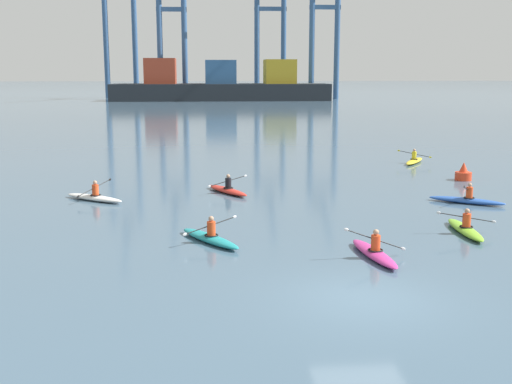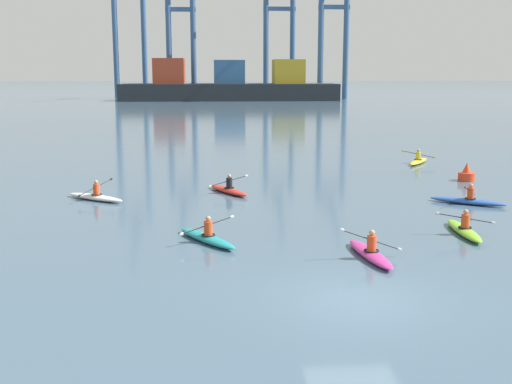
{
  "view_description": "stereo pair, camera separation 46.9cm",
  "coord_description": "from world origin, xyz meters",
  "px_view_note": "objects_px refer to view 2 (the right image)",
  "views": [
    {
      "loc": [
        -4.14,
        -15.65,
        5.88
      ],
      "look_at": [
        -1.88,
        12.2,
        0.6
      ],
      "focal_mm": 44.69,
      "sensor_mm": 36.0,
      "label": 1
    },
    {
      "loc": [
        -3.67,
        -15.68,
        5.88
      ],
      "look_at": [
        -1.88,
        12.2,
        0.6
      ],
      "focal_mm": 44.69,
      "sensor_mm": 36.0,
      "label": 2
    }
  ],
  "objects_px": {
    "kayak_red": "(228,190)",
    "kayak_teal": "(207,237)",
    "gantry_crane_west_mid": "(181,25)",
    "kayak_lime": "(464,229)",
    "gantry_crane_east": "(334,26)",
    "kayak_magenta": "(370,253)",
    "kayak_white": "(95,196)",
    "kayak_blue": "(468,200)",
    "gantry_crane_east_mid": "(279,26)",
    "channel_buoy": "(467,174)",
    "kayak_yellow": "(418,161)",
    "gantry_crane_west": "(129,10)",
    "container_barge": "(229,86)"
  },
  "relations": [
    {
      "from": "kayak_lime",
      "to": "kayak_white",
      "type": "xyz_separation_m",
      "value": [
        -14.72,
        7.28,
        0.0
      ]
    },
    {
      "from": "gantry_crane_east_mid",
      "to": "kayak_magenta",
      "type": "relative_size",
      "value": 9.48
    },
    {
      "from": "kayak_white",
      "to": "kayak_blue",
      "type": "height_order",
      "value": "kayak_blue"
    },
    {
      "from": "channel_buoy",
      "to": "kayak_yellow",
      "type": "distance_m",
      "value": 6.77
    },
    {
      "from": "gantry_crane_west_mid",
      "to": "gantry_crane_east_mid",
      "type": "distance_m",
      "value": 24.06
    },
    {
      "from": "kayak_lime",
      "to": "kayak_blue",
      "type": "xyz_separation_m",
      "value": [
        2.26,
        5.26,
        0.0
      ]
    },
    {
      "from": "gantry_crane_east",
      "to": "kayak_lime",
      "type": "xyz_separation_m",
      "value": [
        -16.79,
        -118.12,
        -15.54
      ]
    },
    {
      "from": "gantry_crane_west_mid",
      "to": "kayak_teal",
      "type": "xyz_separation_m",
      "value": [
        6.77,
        -118.77,
        -15.46
      ]
    },
    {
      "from": "gantry_crane_east_mid",
      "to": "gantry_crane_west_mid",
      "type": "bearing_deg",
      "value": -156.83
    },
    {
      "from": "channel_buoy",
      "to": "container_barge",
      "type": "bearing_deg",
      "value": 96.07
    },
    {
      "from": "gantry_crane_west_mid",
      "to": "kayak_white",
      "type": "distance_m",
      "value": 112.07
    },
    {
      "from": "kayak_yellow",
      "to": "kayak_red",
      "type": "bearing_deg",
      "value": -142.95
    },
    {
      "from": "channel_buoy",
      "to": "kayak_magenta",
      "type": "bearing_deg",
      "value": -121.78
    },
    {
      "from": "gantry_crane_west_mid",
      "to": "kayak_red",
      "type": "relative_size",
      "value": 9.35
    },
    {
      "from": "gantry_crane_west",
      "to": "kayak_teal",
      "type": "xyz_separation_m",
      "value": [
        18.75,
        -127.44,
        -19.28
      ]
    },
    {
      "from": "gantry_crane_west",
      "to": "kayak_white",
      "type": "distance_m",
      "value": 121.95
    },
    {
      "from": "kayak_lime",
      "to": "kayak_blue",
      "type": "height_order",
      "value": "kayak_blue"
    },
    {
      "from": "gantry_crane_east",
      "to": "kayak_magenta",
      "type": "height_order",
      "value": "gantry_crane_east"
    },
    {
      "from": "kayak_blue",
      "to": "kayak_lime",
      "type": "bearing_deg",
      "value": -113.29
    },
    {
      "from": "kayak_red",
      "to": "kayak_lime",
      "type": "relative_size",
      "value": 0.95
    },
    {
      "from": "kayak_red",
      "to": "gantry_crane_east",
      "type": "bearing_deg",
      "value": 76.99
    },
    {
      "from": "channel_buoy",
      "to": "gantry_crane_west",
      "type": "bearing_deg",
      "value": 105.86
    },
    {
      "from": "kayak_blue",
      "to": "kayak_magenta",
      "type": "relative_size",
      "value": 0.91
    },
    {
      "from": "gantry_crane_west_mid",
      "to": "kayak_lime",
      "type": "distance_m",
      "value": 120.38
    },
    {
      "from": "gantry_crane_west_mid",
      "to": "kayak_blue",
      "type": "bearing_deg",
      "value": -80.72
    },
    {
      "from": "gantry_crane_west_mid",
      "to": "kayak_red",
      "type": "height_order",
      "value": "gantry_crane_west_mid"
    },
    {
      "from": "container_barge",
      "to": "kayak_teal",
      "type": "distance_m",
      "value": 113.01
    },
    {
      "from": "gantry_crane_west",
      "to": "kayak_teal",
      "type": "bearing_deg",
      "value": -81.63
    },
    {
      "from": "container_barge",
      "to": "gantry_crane_east_mid",
      "type": "relative_size",
      "value": 1.38
    },
    {
      "from": "kayak_white",
      "to": "kayak_red",
      "type": "bearing_deg",
      "value": 12.47
    },
    {
      "from": "kayak_red",
      "to": "kayak_magenta",
      "type": "xyz_separation_m",
      "value": [
        4.31,
        -11.47,
        -0.0
      ]
    },
    {
      "from": "channel_buoy",
      "to": "kayak_white",
      "type": "height_order",
      "value": "channel_buoy"
    },
    {
      "from": "channel_buoy",
      "to": "kayak_blue",
      "type": "relative_size",
      "value": 0.32
    },
    {
      "from": "gantry_crane_west_mid",
      "to": "channel_buoy",
      "type": "distance_m",
      "value": 109.93
    },
    {
      "from": "kayak_yellow",
      "to": "kayak_teal",
      "type": "xyz_separation_m",
      "value": [
        -13.54,
        -18.67,
        -0.0
      ]
    },
    {
      "from": "gantry_crane_east_mid",
      "to": "kayak_teal",
      "type": "relative_size",
      "value": 10.27
    },
    {
      "from": "kayak_lime",
      "to": "gantry_crane_west_mid",
      "type": "bearing_deg",
      "value": 97.8
    },
    {
      "from": "gantry_crane_east",
      "to": "kayak_red",
      "type": "xyz_separation_m",
      "value": [
        -25.29,
        -109.46,
        -15.54
      ]
    },
    {
      "from": "gantry_crane_east",
      "to": "kayak_lime",
      "type": "bearing_deg",
      "value": -98.09
    },
    {
      "from": "kayak_teal",
      "to": "kayak_blue",
      "type": "xyz_separation_m",
      "value": [
        11.7,
        5.75,
        0.0
      ]
    },
    {
      "from": "kayak_white",
      "to": "kayak_lime",
      "type": "bearing_deg",
      "value": -26.32
    },
    {
      "from": "gantry_crane_west_mid",
      "to": "kayak_red",
      "type": "distance_m",
      "value": 110.97
    },
    {
      "from": "channel_buoy",
      "to": "kayak_yellow",
      "type": "xyz_separation_m",
      "value": [
        -0.52,
        6.75,
        -0.19
      ]
    },
    {
      "from": "channel_buoy",
      "to": "kayak_magenta",
      "type": "distance_m",
      "value": 16.73
    },
    {
      "from": "kayak_blue",
      "to": "kayak_teal",
      "type": "bearing_deg",
      "value": -153.82
    },
    {
      "from": "gantry_crane_east",
      "to": "kayak_magenta",
      "type": "bearing_deg",
      "value": -99.84
    },
    {
      "from": "kayak_red",
      "to": "kayak_teal",
      "type": "distance_m",
      "value": 9.21
    },
    {
      "from": "gantry_crane_east_mid",
      "to": "kayak_lime",
      "type": "bearing_deg",
      "value": -92.64
    },
    {
      "from": "gantry_crane_west",
      "to": "kayak_white",
      "type": "bearing_deg",
      "value": -83.58
    },
    {
      "from": "channel_buoy",
      "to": "gantry_crane_west_mid",
      "type": "bearing_deg",
      "value": 101.03
    }
  ]
}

